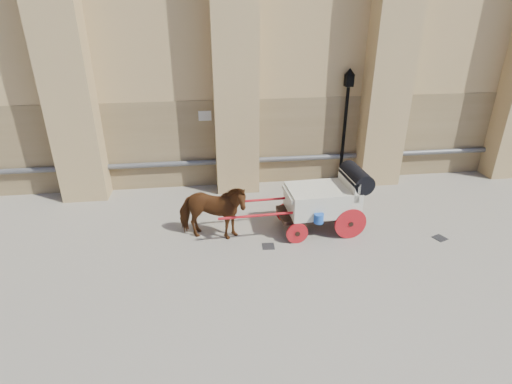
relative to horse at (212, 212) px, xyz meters
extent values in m
plane|color=gray|center=(1.95, -0.37, -0.81)|extent=(90.00, 90.00, 0.00)
cube|color=#8E7752|center=(3.95, 3.78, 0.69)|extent=(44.00, 0.35, 3.00)
cylinder|color=#59595B|center=(3.95, 3.51, 0.09)|extent=(42.00, 0.18, 0.18)
cube|color=beige|center=(-0.05, 3.60, 1.69)|extent=(0.42, 0.04, 0.32)
imported|color=#592F17|center=(0.00, 0.00, 0.00)|extent=(2.08, 1.31, 1.62)
cube|color=black|center=(2.93, 0.12, -0.27)|extent=(2.21, 1.08, 0.12)
cube|color=beige|center=(3.03, 0.12, 0.12)|extent=(1.93, 1.31, 0.69)
cube|color=beige|center=(3.77, 0.15, 0.52)|extent=(0.20, 1.24, 0.54)
cube|color=beige|center=(2.19, 0.09, 0.37)|extent=(0.39, 1.10, 0.10)
cylinder|color=black|center=(3.96, 0.16, 0.72)|extent=(0.61, 1.26, 0.55)
cylinder|color=red|center=(3.69, -0.46, -0.37)|extent=(0.89, 0.10, 0.89)
cylinder|color=red|center=(3.64, 0.76, -0.37)|extent=(0.89, 0.10, 0.89)
cylinder|color=red|center=(2.22, -0.53, -0.52)|extent=(0.59, 0.09, 0.59)
cylinder|color=red|center=(2.16, 0.70, -0.52)|extent=(0.59, 0.09, 0.59)
cylinder|color=red|center=(1.32, -0.40, 0.03)|extent=(2.37, 0.17, 0.07)
cylinder|color=red|center=(1.28, 0.49, 0.03)|extent=(2.37, 0.17, 0.07)
cylinder|color=blue|center=(2.76, -0.58, -0.07)|extent=(0.26, 0.26, 0.26)
cylinder|color=black|center=(4.71, 3.43, 0.85)|extent=(0.11, 0.11, 3.33)
cone|color=black|center=(4.71, 3.43, -0.65)|extent=(0.33, 0.33, 0.33)
cube|color=black|center=(4.71, 3.43, 2.75)|extent=(0.26, 0.26, 0.39)
cone|color=black|center=(4.71, 3.43, 3.03)|extent=(0.37, 0.37, 0.22)
cube|color=black|center=(1.43, -0.61, -0.81)|extent=(0.34, 0.34, 0.01)
cube|color=black|center=(6.16, -0.81, -0.81)|extent=(0.42, 0.42, 0.01)
camera|label=1|loc=(-0.05, -9.44, 4.96)|focal=28.00mm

